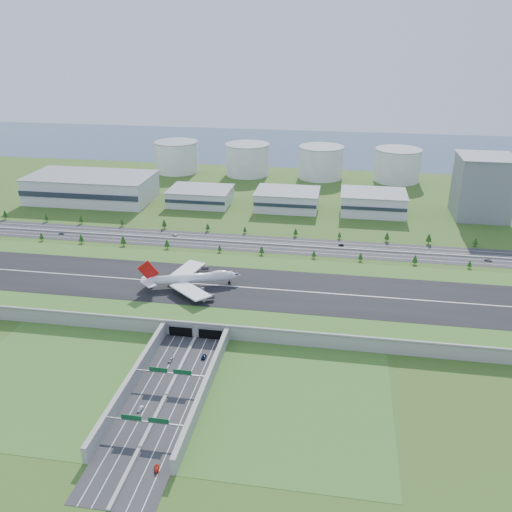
% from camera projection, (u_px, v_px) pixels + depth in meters
% --- Properties ---
extents(ground, '(1200.00, 1200.00, 0.00)m').
position_uv_depth(ground, '(216.00, 297.00, 348.97)').
color(ground, '#2F4D18').
rests_on(ground, ground).
extents(airfield_deck, '(520.00, 100.00, 9.20)m').
position_uv_depth(airfield_deck, '(216.00, 291.00, 347.28)').
color(airfield_deck, gray).
rests_on(airfield_deck, ground).
extents(underpass_road, '(38.80, 120.40, 8.00)m').
position_uv_depth(underpass_road, '(168.00, 385.00, 257.38)').
color(underpass_road, '#28282B').
rests_on(underpass_road, ground).
extents(sign_gantry_near, '(38.70, 0.70, 9.80)m').
position_uv_depth(sign_gantry_near, '(170.00, 374.00, 259.98)').
color(sign_gantry_near, gray).
rests_on(sign_gantry_near, ground).
extents(sign_gantry_far, '(38.70, 0.70, 9.80)m').
position_uv_depth(sign_gantry_far, '(145.00, 422.00, 228.21)').
color(sign_gantry_far, gray).
rests_on(sign_gantry_far, ground).
extents(north_expressway, '(560.00, 36.00, 0.12)m').
position_uv_depth(north_expressway, '(243.00, 243.00, 435.18)').
color(north_expressway, '#28282B').
rests_on(north_expressway, ground).
extents(tree_row, '(500.33, 48.74, 8.47)m').
position_uv_depth(tree_row, '(238.00, 237.00, 434.05)').
color(tree_row, '#3D2819').
rests_on(tree_row, ground).
extents(hangar_west, '(120.00, 60.00, 25.00)m').
position_uv_depth(hangar_west, '(92.00, 188.00, 537.35)').
color(hangar_west, silver).
rests_on(hangar_west, ground).
extents(hangar_mid_a, '(58.00, 42.00, 15.00)m').
position_uv_depth(hangar_mid_a, '(201.00, 196.00, 527.44)').
color(hangar_mid_a, silver).
rests_on(hangar_mid_a, ground).
extents(hangar_mid_b, '(58.00, 42.00, 17.00)m').
position_uv_depth(hangar_mid_b, '(287.00, 200.00, 514.37)').
color(hangar_mid_b, silver).
rests_on(hangar_mid_b, ground).
extents(hangar_mid_c, '(58.00, 42.00, 19.00)m').
position_uv_depth(hangar_mid_c, '(373.00, 203.00, 502.05)').
color(hangar_mid_c, silver).
rests_on(hangar_mid_c, ground).
extents(office_tower, '(46.00, 46.00, 55.00)m').
position_uv_depth(office_tower, '(482.00, 187.00, 485.36)').
color(office_tower, slate).
rests_on(office_tower, ground).
extents(fuel_tank_a, '(50.00, 50.00, 35.00)m').
position_uv_depth(fuel_tank_a, '(177.00, 157.00, 641.39)').
color(fuel_tank_a, silver).
rests_on(fuel_tank_a, ground).
extents(fuel_tank_b, '(50.00, 50.00, 35.00)m').
position_uv_depth(fuel_tank_b, '(247.00, 160.00, 628.71)').
color(fuel_tank_b, silver).
rests_on(fuel_tank_b, ground).
extents(fuel_tank_c, '(50.00, 50.00, 35.00)m').
position_uv_depth(fuel_tank_c, '(321.00, 162.00, 616.04)').
color(fuel_tank_c, silver).
rests_on(fuel_tank_c, ground).
extents(fuel_tank_d, '(50.00, 50.00, 35.00)m').
position_uv_depth(fuel_tank_d, '(397.00, 165.00, 603.36)').
color(fuel_tank_d, silver).
rests_on(fuel_tank_d, ground).
extents(bay_water, '(1200.00, 260.00, 0.06)m').
position_uv_depth(bay_water, '(292.00, 146.00, 784.65)').
color(bay_water, '#354B66').
rests_on(bay_water, ground).
extents(boeing_747, '(62.18, 57.80, 19.97)m').
position_uv_depth(boeing_747, '(191.00, 278.00, 342.43)').
color(boeing_747, white).
rests_on(boeing_747, airfield_deck).
extents(car_0, '(2.07, 4.71, 1.58)m').
position_uv_depth(car_0, '(170.00, 360.00, 281.39)').
color(car_0, '#9C9DA0').
rests_on(car_0, ground).
extents(car_1, '(2.13, 4.36, 1.38)m').
position_uv_depth(car_1, '(140.00, 409.00, 245.59)').
color(car_1, silver).
rests_on(car_1, ground).
extents(car_2, '(2.42, 5.03, 1.38)m').
position_uv_depth(car_2, '(204.00, 356.00, 284.39)').
color(car_2, '#0D1F42').
rests_on(car_2, ground).
extents(car_3, '(3.20, 4.93, 1.33)m').
position_uv_depth(car_3, '(157.00, 468.00, 212.64)').
color(car_3, '#B52510').
rests_on(car_3, ground).
extents(car_4, '(4.72, 2.58, 1.52)m').
position_uv_depth(car_4, '(62.00, 233.00, 452.85)').
color(car_4, '#5A5B5F').
rests_on(car_4, ground).
extents(car_5, '(4.39, 2.16, 1.38)m').
position_uv_depth(car_5, '(341.00, 245.00, 428.81)').
color(car_5, black).
rests_on(car_5, ground).
extents(car_6, '(6.00, 3.82, 1.54)m').
position_uv_depth(car_6, '(488.00, 260.00, 401.50)').
color(car_6, '#9E9DA2').
rests_on(car_6, ground).
extents(car_7, '(5.48, 3.51, 1.48)m').
position_uv_depth(car_7, '(174.00, 235.00, 449.71)').
color(car_7, silver).
rests_on(car_7, ground).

